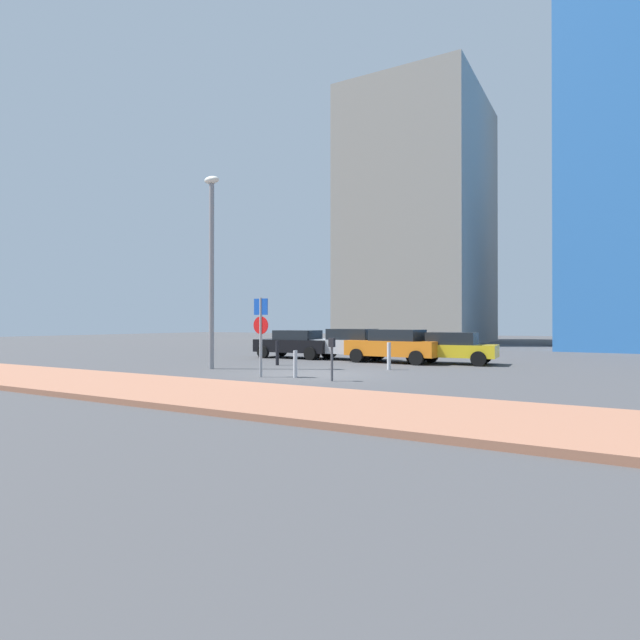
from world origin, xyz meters
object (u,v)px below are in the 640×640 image
(parked_car_yellow, at_px, (450,347))
(parking_meter, at_px, (332,353))
(parked_car_black, at_px, (296,343))
(parking_sign_post, at_px, (261,327))
(parked_car_silver, at_px, (348,344))
(traffic_bollard_far, at_px, (277,353))
(traffic_bollard_near, at_px, (295,364))
(traffic_bollard_mid, at_px, (389,356))
(parked_car_orange, at_px, (395,345))
(street_lamp, at_px, (212,257))

(parked_car_yellow, relative_size, parking_meter, 3.10)
(parked_car_black, xyz_separation_m, parking_sign_post, (3.91, -8.29, 0.92))
(parking_sign_post, xyz_separation_m, parking_meter, (2.65, 0.16, -0.80))
(parked_car_silver, relative_size, traffic_bollard_far, 3.80)
(parking_meter, height_order, traffic_bollard_near, parking_meter)
(parking_meter, bearing_deg, traffic_bollard_mid, 88.72)
(parked_car_orange, height_order, parking_sign_post, parking_sign_post)
(traffic_bollard_near, bearing_deg, parking_sign_post, -160.08)
(parking_sign_post, relative_size, parking_meter, 1.98)
(parked_car_black, xyz_separation_m, street_lamp, (0.38, -6.80, 3.71))
(parked_car_silver, xyz_separation_m, street_lamp, (-2.50, -7.14, 3.68))
(parked_car_black, xyz_separation_m, traffic_bollard_near, (5.03, -7.88, -0.31))
(parking_meter, xyz_separation_m, traffic_bollard_near, (-1.52, 0.25, -0.43))
(parked_car_silver, height_order, parking_meter, parked_car_silver)
(parking_sign_post, bearing_deg, parking_meter, 3.45)
(parked_car_black, height_order, street_lamp, street_lamp)
(traffic_bollard_mid, bearing_deg, parking_sign_post, -120.56)
(street_lamp, bearing_deg, traffic_bollard_mid, 26.79)
(street_lamp, bearing_deg, traffic_bollard_far, 64.24)
(parked_car_black, height_order, traffic_bollard_near, parked_car_black)
(parking_meter, bearing_deg, parked_car_yellow, 80.66)
(parking_sign_post, bearing_deg, parked_car_orange, 78.47)
(parked_car_yellow, relative_size, traffic_bollard_near, 4.62)
(parking_sign_post, relative_size, traffic_bollard_near, 2.95)
(traffic_bollard_mid, bearing_deg, parking_meter, -91.28)
(parked_car_silver, height_order, traffic_bollard_near, parked_car_silver)
(parked_car_black, relative_size, traffic_bollard_mid, 3.91)
(street_lamp, relative_size, traffic_bollard_mid, 7.20)
(street_lamp, bearing_deg, parked_car_black, 93.17)
(traffic_bollard_near, xyz_separation_m, traffic_bollard_mid, (1.62, 4.25, 0.08))
(parked_car_orange, bearing_deg, parking_meter, -82.81)
(parking_sign_post, distance_m, traffic_bollard_mid, 5.52)
(parked_car_yellow, bearing_deg, street_lamp, -136.55)
(parked_car_orange, relative_size, traffic_bollard_mid, 4.07)
(parking_sign_post, distance_m, street_lamp, 4.74)
(parked_car_yellow, height_order, traffic_bollard_mid, parked_car_yellow)
(traffic_bollard_mid, height_order, traffic_bollard_far, traffic_bollard_mid)
(parked_car_silver, bearing_deg, street_lamp, -109.28)
(parking_meter, relative_size, traffic_bollard_far, 1.28)
(parked_car_orange, relative_size, traffic_bollard_far, 4.11)
(parked_car_orange, xyz_separation_m, traffic_bollard_far, (-3.88, -3.89, -0.27))
(traffic_bollard_near, bearing_deg, street_lamp, 167.01)
(parked_car_black, distance_m, parked_car_yellow, 7.97)
(parking_sign_post, bearing_deg, parked_car_silver, 96.86)
(parked_car_orange, bearing_deg, traffic_bollard_near, -93.92)
(parked_car_black, distance_m, parking_meter, 10.44)
(traffic_bollard_mid, bearing_deg, traffic_bollard_far, -174.68)
(traffic_bollard_mid, relative_size, traffic_bollard_far, 1.01)
(parked_car_silver, xyz_separation_m, parking_sign_post, (1.04, -8.62, 0.88))
(traffic_bollard_near, relative_size, traffic_bollard_far, 0.86)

